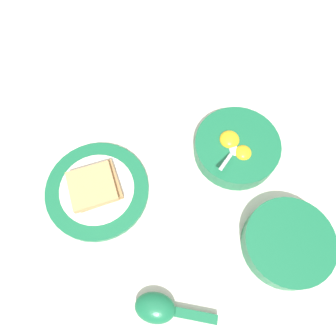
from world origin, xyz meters
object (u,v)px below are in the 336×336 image
(toast_sandwich, at_px, (94,186))
(congee_bowl, at_px, (288,243))
(soup_spoon, at_px, (161,309))
(egg_bowl, at_px, (236,147))
(toast_plate, at_px, (97,190))

(toast_sandwich, relative_size, congee_bowl, 0.61)
(soup_spoon, xyz_separation_m, congee_bowl, (-0.05, 0.26, 0.01))
(egg_bowl, height_order, toast_sandwich, egg_bowl)
(toast_plate, bearing_deg, egg_bowl, 93.28)
(soup_spoon, bearing_deg, egg_bowl, 139.39)
(egg_bowl, xyz_separation_m, soup_spoon, (0.26, -0.23, -0.01))
(egg_bowl, xyz_separation_m, toast_plate, (0.02, -0.30, -0.02))
(congee_bowl, bearing_deg, soup_spoon, -78.33)
(soup_spoon, distance_m, congee_bowl, 0.26)
(toast_plate, xyz_separation_m, toast_sandwich, (-0.00, -0.00, 0.02))
(congee_bowl, bearing_deg, egg_bowl, -171.98)
(egg_bowl, xyz_separation_m, toast_sandwich, (0.02, -0.30, 0.01))
(egg_bowl, distance_m, toast_sandwich, 0.30)
(toast_plate, height_order, toast_sandwich, toast_sandwich)
(egg_bowl, distance_m, soup_spoon, 0.35)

